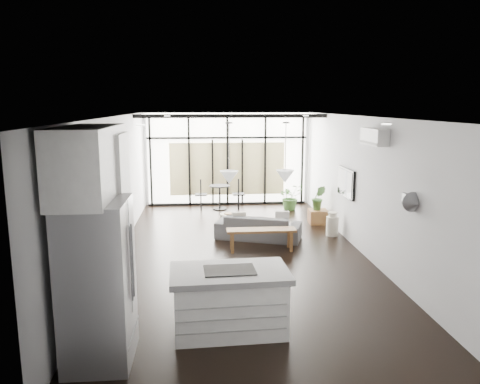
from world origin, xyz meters
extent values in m
cube|color=black|center=(0.00, 0.00, 0.00)|extent=(5.00, 10.00, 0.00)
cube|color=silver|center=(0.00, 0.00, 2.80)|extent=(5.00, 10.00, 0.00)
cube|color=silver|center=(-2.50, 0.00, 1.40)|extent=(0.02, 10.00, 2.80)
cube|color=silver|center=(2.50, 0.00, 1.40)|extent=(0.02, 10.00, 2.80)
cube|color=silver|center=(0.00, 5.00, 1.40)|extent=(5.00, 0.02, 2.80)
cube|color=silver|center=(0.00, -5.00, 1.40)|extent=(5.00, 0.02, 2.80)
cube|color=black|center=(0.00, 4.88, 1.40)|extent=(5.00, 0.20, 2.80)
cube|color=silver|center=(0.00, 4.00, 2.77)|extent=(4.70, 1.90, 0.06)
cube|color=#D6BF8A|center=(0.00, 4.95, 1.10)|extent=(3.50, 0.02, 1.60)
cube|color=white|center=(-0.44, -3.26, 0.43)|extent=(1.62, 1.01, 0.86)
cube|color=black|center=(-0.44, -3.26, 0.87)|extent=(0.70, 0.49, 0.01)
cube|color=#A3A3A8|center=(-2.02, -3.85, 0.98)|extent=(0.76, 0.95, 1.96)
cube|color=white|center=(-2.11, -3.10, 1.34)|extent=(0.69, 0.72, 2.67)
cube|color=white|center=(-2.12, -3.50, 2.35)|extent=(0.62, 1.75, 0.86)
cone|color=silver|center=(-0.40, -2.65, 2.02)|extent=(0.26, 0.26, 0.18)
cone|color=silver|center=(0.40, -2.65, 2.02)|extent=(0.26, 0.26, 0.18)
imported|color=#464749|center=(0.49, 1.12, 0.37)|extent=(1.99, 1.15, 0.75)
cube|color=brown|center=(0.44, 0.24, 0.23)|extent=(1.45, 0.38, 0.47)
cylinder|color=beige|center=(-0.12, 2.13, 0.18)|extent=(0.53, 0.53, 0.36)
cube|color=brown|center=(2.20, 2.40, 0.18)|extent=(0.49, 0.49, 0.35)
imported|color=#3D692E|center=(1.78, 4.01, 0.30)|extent=(0.89, 0.94, 0.60)
imported|color=#3D692E|center=(2.20, 2.40, 0.50)|extent=(0.44, 0.69, 0.28)
cylinder|color=beige|center=(2.25, 1.24, 0.28)|extent=(0.29, 0.29, 0.56)
cube|color=black|center=(-0.27, 4.23, 0.32)|extent=(1.36, 0.56, 0.65)
cube|color=black|center=(2.46, 1.00, 1.30)|extent=(0.05, 1.10, 0.65)
cube|color=silver|center=(2.38, -0.80, 2.45)|extent=(0.22, 0.90, 0.30)
cube|color=black|center=(-2.47, -0.50, 1.55)|extent=(0.04, 0.70, 0.90)
camera|label=1|loc=(-0.79, -9.16, 3.03)|focal=35.00mm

